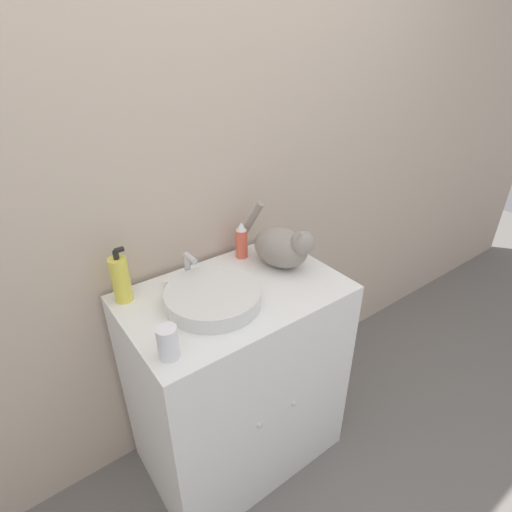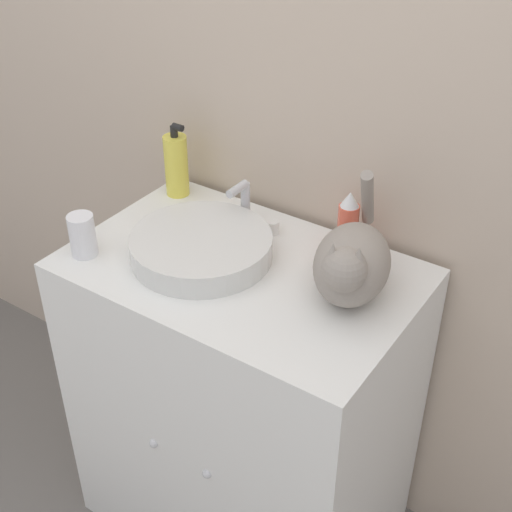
{
  "view_description": "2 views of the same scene",
  "coord_description": "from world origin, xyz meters",
  "px_view_note": "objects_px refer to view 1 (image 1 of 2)",
  "views": [
    {
      "loc": [
        -0.66,
        -0.76,
        1.75
      ],
      "look_at": [
        0.09,
        0.26,
        1.03
      ],
      "focal_mm": 28.0,
      "sensor_mm": 36.0,
      "label": 1
    },
    {
      "loc": [
        0.79,
        -0.85,
        1.86
      ],
      "look_at": [
        0.06,
        0.24,
        0.98
      ],
      "focal_mm": 50.0,
      "sensor_mm": 36.0,
      "label": 2
    }
  ],
  "objects_px": {
    "soap_bottle": "(121,279)",
    "cup": "(168,342)",
    "spray_bottle": "(242,240)",
    "cat": "(283,246)"
  },
  "relations": [
    {
      "from": "cat",
      "to": "soap_bottle",
      "type": "bearing_deg",
      "value": -120.65
    },
    {
      "from": "cup",
      "to": "spray_bottle",
      "type": "bearing_deg",
      "value": 35.36
    },
    {
      "from": "soap_bottle",
      "to": "spray_bottle",
      "type": "xyz_separation_m",
      "value": [
        0.52,
        0.01,
        -0.01
      ]
    },
    {
      "from": "soap_bottle",
      "to": "cup",
      "type": "relative_size",
      "value": 1.97
    },
    {
      "from": "soap_bottle",
      "to": "cup",
      "type": "distance_m",
      "value": 0.36
    },
    {
      "from": "cat",
      "to": "cup",
      "type": "xyz_separation_m",
      "value": [
        -0.6,
        -0.2,
        -0.04
      ]
    },
    {
      "from": "soap_bottle",
      "to": "spray_bottle",
      "type": "height_order",
      "value": "soap_bottle"
    },
    {
      "from": "cat",
      "to": "soap_bottle",
      "type": "distance_m",
      "value": 0.63
    },
    {
      "from": "soap_bottle",
      "to": "spray_bottle",
      "type": "bearing_deg",
      "value": 0.65
    },
    {
      "from": "cat",
      "to": "spray_bottle",
      "type": "bearing_deg",
      "value": -166.55
    }
  ]
}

